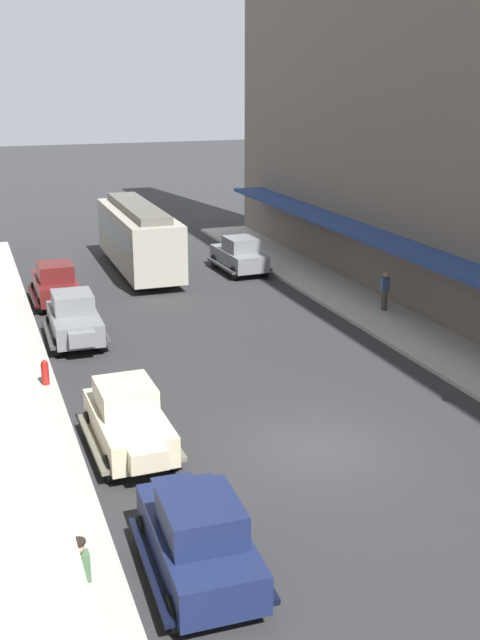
% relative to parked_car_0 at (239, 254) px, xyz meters
% --- Properties ---
extents(ground_plane, '(200.00, 200.00, 0.00)m').
position_rel_parked_car_0_xyz_m(ground_plane, '(-4.62, -18.87, -0.94)').
color(ground_plane, '#2D2D30').
extents(sidewalk_left, '(3.00, 60.00, 0.15)m').
position_rel_parked_car_0_xyz_m(sidewalk_left, '(-12.12, -18.87, -0.87)').
color(sidewalk_left, '#B7B5AD').
rests_on(sidewalk_left, ground).
extents(parked_car_0, '(2.28, 4.31, 1.84)m').
position_rel_parked_car_0_xyz_m(parked_car_0, '(0.00, 0.00, 0.00)').
color(parked_car_0, slate).
rests_on(parked_car_0, ground).
extents(parked_car_1, '(2.19, 4.28, 1.84)m').
position_rel_parked_car_0_xyz_m(parked_car_1, '(-9.37, -17.33, 0.00)').
color(parked_car_1, beige).
rests_on(parked_car_1, ground).
extents(parked_car_3, '(2.22, 4.29, 1.84)m').
position_rel_parked_car_0_xyz_m(parked_car_3, '(-9.41, -7.95, 0.00)').
color(parked_car_3, slate).
rests_on(parked_car_3, ground).
extents(parked_car_4, '(2.15, 4.26, 1.84)m').
position_rel_parked_car_0_xyz_m(parked_car_4, '(-9.45, -2.54, 0.00)').
color(parked_car_4, '#591919').
rests_on(parked_car_4, ground).
extents(parked_car_5, '(2.25, 4.30, 1.84)m').
position_rel_parked_car_0_xyz_m(parked_car_5, '(-9.21, -23.15, 0.00)').
color(parked_car_5, '#19234C').
rests_on(parked_car_5, ground).
extents(streetcar, '(2.64, 9.63, 3.46)m').
position_rel_parked_car_0_xyz_m(streetcar, '(-4.73, 1.86, 0.96)').
color(streetcar, '#ADA899').
rests_on(streetcar, ground).
extents(fire_hydrant, '(0.24, 0.24, 0.82)m').
position_rel_parked_car_0_xyz_m(fire_hydrant, '(-10.97, -12.23, -0.38)').
color(fire_hydrant, '#B21E19').
rests_on(fire_hydrant, sidewalk_left).
extents(pedestrian_1, '(0.36, 0.28, 1.67)m').
position_rel_parked_car_0_xyz_m(pedestrian_1, '(-11.60, -23.85, 0.07)').
color(pedestrian_1, '#4C4238').
rests_on(pedestrian_1, sidewalk_left).
extents(pedestrian_3, '(0.36, 0.24, 1.64)m').
position_rel_parked_car_0_xyz_m(pedestrian_3, '(3.29, -8.76, 0.05)').
color(pedestrian_3, '#4C4238').
rests_on(pedestrian_3, sidewalk_right).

